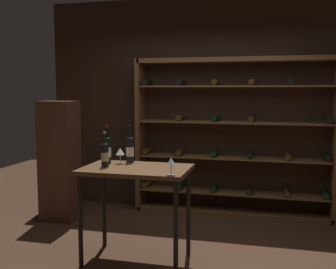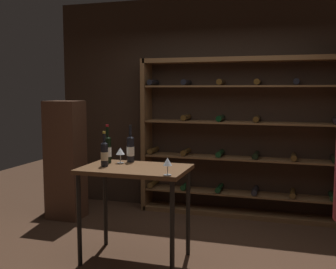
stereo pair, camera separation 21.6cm
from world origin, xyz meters
The scene contains 10 objects.
ground_plane centered at (0.00, 0.00, 0.00)m, with size 9.62×9.62×0.00m, color #472D1E.
back_wall centered at (0.00, 1.81, 1.46)m, with size 4.76×0.10×2.93m, color #332319.
wine_rack centered at (0.27, 1.60, 1.03)m, with size 2.62×0.32×2.09m.
tasting_table centered at (-0.48, -0.15, 0.82)m, with size 1.02×0.66×0.93m.
display_cabinet centered at (-1.85, 0.85, 0.77)m, with size 0.44×0.36×1.53m, color #4C2D1E.
wine_bottle_red_label centered at (-0.78, -0.20, 1.06)m, with size 0.07×0.07×0.34m.
wine_bottle_green_slim centered at (-0.83, -0.02, 1.07)m, with size 0.08×0.08×0.39m.
wine_bottle_amber_reserve centered at (-0.63, 0.10, 1.07)m, with size 0.08×0.08×0.38m.
wine_glass_stemmed_left centered at (-0.70, 0.01, 1.05)m, with size 0.09×0.09×0.16m.
wine_glass_stemmed_right centered at (-0.07, -0.42, 1.04)m, with size 0.08×0.08×0.16m.
Camera 1 is at (0.78, -3.86, 1.68)m, focal length 44.14 mm.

